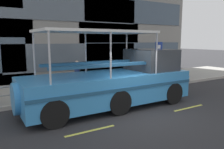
# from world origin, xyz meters

# --- Properties ---
(ground_plane) EXTENTS (120.00, 120.00, 0.00)m
(ground_plane) POSITION_xyz_m (0.00, 0.00, 0.00)
(ground_plane) COLOR #2B2B2D
(sidewalk) EXTENTS (32.00, 4.80, 0.18)m
(sidewalk) POSITION_xyz_m (0.00, 5.60, 0.09)
(sidewalk) COLOR #99968E
(sidewalk) RESTS_ON ground_plane
(curb_edge) EXTENTS (32.00, 0.18, 0.18)m
(curb_edge) POSITION_xyz_m (0.00, 3.11, 0.09)
(curb_edge) COLOR #B2ADA3
(curb_edge) RESTS_ON ground_plane
(lane_centreline) EXTENTS (25.80, 0.12, 0.01)m
(lane_centreline) POSITION_xyz_m (-0.00, -0.76, 0.00)
(lane_centreline) COLOR #DBD64C
(lane_centreline) RESTS_ON ground_plane
(curb_guardrail) EXTENTS (12.72, 0.09, 0.80)m
(curb_guardrail) POSITION_xyz_m (-0.56, 3.45, 0.72)
(curb_guardrail) COLOR gray
(curb_guardrail) RESTS_ON sidewalk
(parking_sign) EXTENTS (0.60, 0.12, 2.67)m
(parking_sign) POSITION_xyz_m (4.94, 3.95, 2.00)
(parking_sign) COLOR #4C4F54
(parking_sign) RESTS_ON sidewalk
(duck_tour_boat) EXTENTS (9.37, 2.62, 3.36)m
(duck_tour_boat) POSITION_xyz_m (0.01, 1.26, 1.10)
(duck_tour_boat) COLOR #388CD1
(duck_tour_boat) RESTS_ON ground_plane
(pedestrian_near_bow) EXTENTS (0.24, 0.51, 1.76)m
(pedestrian_near_bow) POSITION_xyz_m (2.98, 4.53, 1.24)
(pedestrian_near_bow) COLOR #1E2338
(pedestrian_near_bow) RESTS_ON sidewalk
(pedestrian_mid_left) EXTENTS (0.22, 0.46, 1.60)m
(pedestrian_mid_left) POSITION_xyz_m (-0.46, 4.97, 1.15)
(pedestrian_mid_left) COLOR #1E2338
(pedestrian_mid_left) RESTS_ON sidewalk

